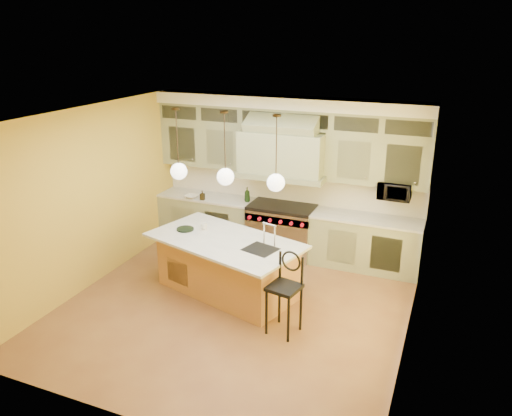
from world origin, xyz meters
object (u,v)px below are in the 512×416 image
at_px(kitchen_island, 228,265).
at_px(microwave, 395,190).
at_px(counter_stool, 285,288).
at_px(range, 282,229).

relative_size(kitchen_island, microwave, 4.89).
bearing_deg(kitchen_island, microwave, 54.46).
height_order(kitchen_island, counter_stool, kitchen_island).
relative_size(kitchen_island, counter_stool, 2.27).
xyz_separation_m(range, microwave, (1.95, 0.11, 0.96)).
xyz_separation_m(kitchen_island, microwave, (2.26, 1.80, 0.98)).
height_order(kitchen_island, microwave, microwave).
bearing_deg(microwave, counter_stool, -112.51).
bearing_deg(kitchen_island, counter_stool, -14.62).
xyz_separation_m(range, counter_stool, (0.91, -2.41, 0.18)).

